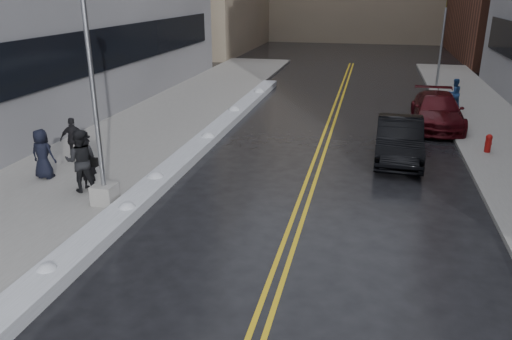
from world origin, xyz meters
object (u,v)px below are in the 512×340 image
Objects in this scene: lamppost at (97,127)px; pedestrian_fedora at (88,163)px; pedestrian_c at (43,154)px; pedestrian_b at (81,161)px; pedestrian_east at (454,93)px; car_black at (399,139)px; traffic_signal at (443,36)px; pedestrian_d at (74,139)px; fire_hydrant at (488,142)px; car_maroon at (437,111)px.

lamppost reaches higher than pedestrian_fedora.
pedestrian_c is (-2.01, 0.54, -0.00)m from pedestrian_fedora.
pedestrian_b reaches higher than pedestrian_east.
pedestrian_b is 11.62m from car_black.
traffic_signal is 23.95m from pedestrian_d.
pedestrian_d is (-15.39, -4.60, 0.43)m from fire_hydrant.
traffic_signal reaches higher than pedestrian_b.
traffic_signal is 24.78m from pedestrian_fedora.
traffic_signal is at bearing -116.21° from pedestrian_fedora.
car_maroon reaches higher than fire_hydrant.
pedestrian_c is at bearing -157.12° from fire_hydrant.
pedestrian_d reaches higher than pedestrian_east.
pedestrian_east reaches higher than car_maroon.
fire_hydrant is at bearing -87.95° from traffic_signal.
lamppost is 3.74× the size of pedestrian_b.
fire_hydrant is 4.45m from car_maroon.
pedestrian_c is 1.89m from pedestrian_d.
pedestrian_c is (-15.38, -6.49, 0.46)m from fire_hydrant.
pedestrian_b is at bearing -121.39° from traffic_signal.
pedestrian_d is (-2.01, 2.43, -0.03)m from pedestrian_fedora.
lamppost is 20.06m from pedestrian_east.
pedestrian_fedora is 1.10× the size of pedestrian_east.
pedestrian_d is at bearing 13.30° from pedestrian_east.
car_maroon is (-1.03, -9.82, -2.62)m from traffic_signal.
traffic_signal is 3.48× the size of pedestrian_c.
pedestrian_b reaches higher than car_black.
pedestrian_b is (-13.46, -7.24, 0.62)m from fire_hydrant.
lamppost is at bearing 26.57° from pedestrian_east.
pedestrian_d is (-0.00, 1.89, -0.03)m from pedestrian_c.
pedestrian_c is at bearing 153.95° from lamppost.
traffic_signal reaches higher than pedestrian_d.
fire_hydrant is 0.12× the size of traffic_signal.
pedestrian_fedora is (-1.08, 0.97, -1.52)m from lamppost.
pedestrian_c is at bearing -40.39° from pedestrian_b.
car_maroon is (1.97, 5.44, -0.02)m from car_black.
car_black is at bearing -144.45° from pedestrian_fedora.
car_black is at bearing 44.28° from pedestrian_east.
pedestrian_b is at bearing -151.74° from fire_hydrant.
pedestrian_east is at bearing 53.03° from lamppost.
fire_hydrant is at bearing 65.49° from pedestrian_east.
lamppost is 4.60× the size of pedestrian_d.
car_black is (9.96, 5.97, -0.36)m from pedestrian_b.
pedestrian_b is (-12.96, -21.24, -2.23)m from traffic_signal.
fire_hydrant is at bearing -147.00° from pedestrian_fedora.
pedestrian_d is 19.67m from pedestrian_east.
pedestrian_east is (-0.27, 7.98, 0.39)m from fire_hydrant.
pedestrian_d is 1.05× the size of pedestrian_east.
fire_hydrant is at bearing -171.00° from pedestrian_b.
car_maroon is (13.86, 8.78, -0.20)m from pedestrian_d.
pedestrian_d is at bearing -88.09° from pedestrian_c.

